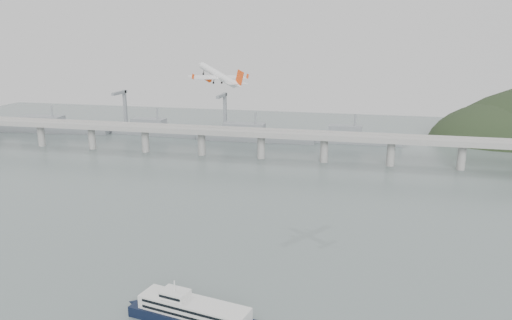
# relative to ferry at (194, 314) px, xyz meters

# --- Properties ---
(ground) EXTENTS (900.00, 900.00, 0.00)m
(ground) POSITION_rel_ferry_xyz_m (0.47, 34.92, -3.99)
(ground) COLOR slate
(ground) RESTS_ON ground
(bridge) EXTENTS (800.00, 22.00, 23.90)m
(bridge) POSITION_rel_ferry_xyz_m (-0.68, 234.92, 13.66)
(bridge) COLOR #959592
(bridge) RESTS_ON ground
(distant_fleet) EXTENTS (453.00, 60.90, 40.00)m
(distant_fleet) POSITION_rel_ferry_xyz_m (-154.89, 300.00, 2.23)
(distant_fleet) COLOR slate
(distant_fleet) RESTS_ON ground
(ferry) EXTENTS (77.36, 24.60, 14.70)m
(ferry) POSITION_rel_ferry_xyz_m (0.00, 0.00, 0.00)
(ferry) COLOR black
(ferry) RESTS_ON ground
(airliner) EXTENTS (35.01, 33.52, 14.45)m
(airliner) POSITION_rel_ferry_xyz_m (-26.46, 116.95, 70.83)
(airliner) COLOR white
(airliner) RESTS_ON ground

